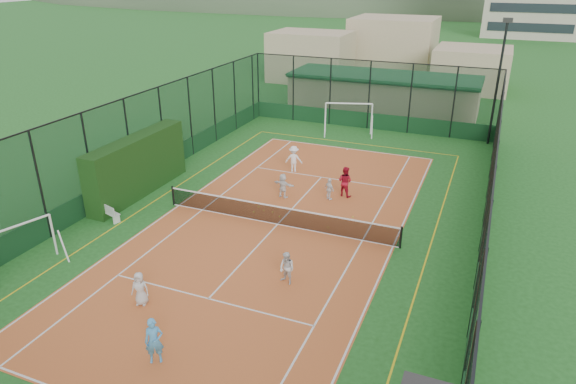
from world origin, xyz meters
name	(u,v)px	position (x,y,z in m)	size (l,w,h in m)	color
ground	(278,225)	(0.00, 0.00, 0.00)	(300.00, 300.00, 0.00)	#1F551D
court_slab	(278,224)	(0.00, 0.00, 0.01)	(11.17, 23.97, 0.01)	#CB642D
tennis_net	(277,215)	(0.00, 0.00, 0.53)	(11.67, 0.12, 1.06)	black
perimeter_fence	(277,176)	(0.00, 0.00, 2.50)	(18.12, 34.12, 5.00)	#10311E
floodlight_ne	(497,84)	(8.60, 16.60, 4.12)	(0.60, 0.26, 8.25)	black
clubhouse	(383,94)	(0.00, 22.00, 1.57)	(15.20, 7.20, 3.15)	tan
distant_hills	(479,7)	(0.00, 150.00, 0.00)	(200.00, 60.00, 24.00)	#384C33
hedge_left	(138,166)	(-8.30, 0.63, 1.56)	(1.07, 7.12, 3.11)	black
white_bench	(107,211)	(-7.80, -2.55, 0.45)	(1.59, 0.44, 0.89)	white
futsal_goal_near	(19,247)	(-8.03, -7.37, 0.93)	(0.84, 2.89, 1.87)	white
futsal_goal_far	(348,119)	(-0.99, 15.22, 1.11)	(3.43, 1.00, 2.21)	white
child_near_left	(140,289)	(-2.08, -7.57, 0.66)	(0.63, 0.41, 1.29)	silver
child_near_mid	(154,341)	(0.17, -9.83, 0.79)	(0.57, 0.37, 1.55)	#4FA2E0
child_near_right	(287,268)	(2.27, -4.36, 0.67)	(0.64, 0.50, 1.32)	silver
child_far_left	(294,159)	(-1.81, 6.63, 0.80)	(1.02, 0.59, 1.59)	white
child_far_right	(329,189)	(1.37, 3.63, 0.59)	(0.68, 0.28, 1.16)	white
child_far_back	(283,186)	(-0.98, 3.00, 0.67)	(1.22, 0.39, 1.31)	white
coach	(345,181)	(1.97, 4.40, 0.83)	(0.80, 0.62, 1.64)	#AD1227
tennis_balls	(286,214)	(0.00, 1.09, 0.04)	(4.81, 1.55, 0.07)	#CCE033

